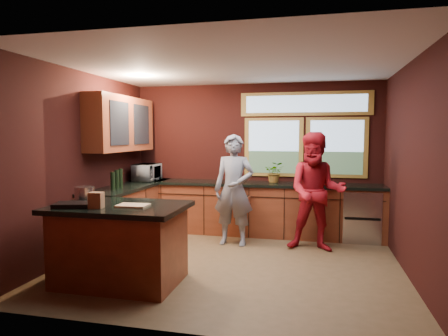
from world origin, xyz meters
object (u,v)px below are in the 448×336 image
(island, at_px, (120,243))
(person_red, at_px, (316,192))
(stock_pot, at_px, (85,194))
(person_grey, at_px, (234,190))
(cutting_board, at_px, (133,205))

(island, distance_m, person_red, 3.01)
(stock_pot, bearing_deg, person_grey, 49.54)
(person_grey, height_order, stock_pot, person_grey)
(person_grey, distance_m, cutting_board, 2.15)
(person_grey, xyz_separation_m, person_red, (1.29, -0.04, 0.02))
(person_grey, bearing_deg, island, -113.53)
(island, bearing_deg, person_red, 40.01)
(person_red, relative_size, stock_pot, 7.56)
(stock_pot, bearing_deg, island, -15.26)
(cutting_board, relative_size, stock_pot, 1.46)
(island, distance_m, cutting_board, 0.52)
(person_grey, relative_size, person_red, 0.98)
(island, bearing_deg, stock_pot, 164.74)
(stock_pot, bearing_deg, cutting_board, -14.93)
(person_grey, relative_size, stock_pot, 7.42)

